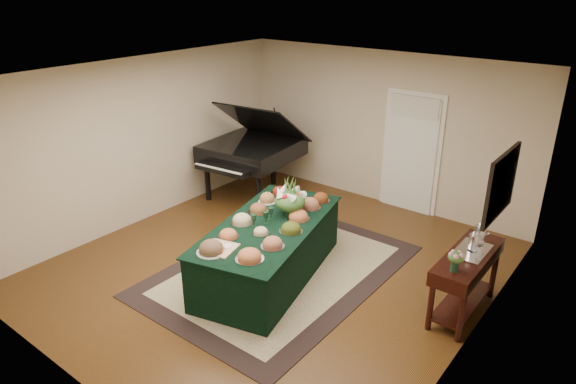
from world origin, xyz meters
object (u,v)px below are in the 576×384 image
Objects in this scene: floral_centerpiece at (290,198)px; mahogany_sideboard at (467,268)px; buffet_table at (269,250)px; grand_piano at (252,149)px.

mahogany_sideboard is (2.35, 0.41, -0.43)m from floral_centerpiece.
mahogany_sideboard is (2.39, 0.81, 0.23)m from buffet_table.
buffet_table is at bearing -161.24° from mahogany_sideboard.
buffet_table is at bearing -96.88° from floral_centerpiece.
grand_piano reaches higher than mahogany_sideboard.
buffet_table is 0.77m from floral_centerpiece.
floral_centerpiece is at bearing 83.12° from buffet_table.
grand_piano is at bearing 165.10° from mahogany_sideboard.
floral_centerpiece is 2.42m from mahogany_sideboard.
grand_piano is at bearing 142.86° from floral_centerpiece.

